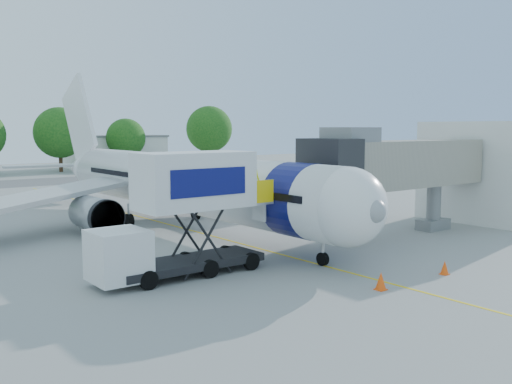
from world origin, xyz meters
TOP-DOWN VIEW (x-y plane):
  - ground at (0.00, 0.00)m, footprint 160.00×160.00m
  - guidance_line at (0.00, 0.00)m, footprint 0.15×70.00m
  - taxiway_strip at (0.00, 42.00)m, footprint 120.00×10.00m
  - aircraft at (0.00, 4.12)m, footprint 34.17×37.73m
  - jet_bridge at (7.99, -7.00)m, footprint 13.90×3.20m
  - terminal_stub at (18.50, -7.00)m, footprint 5.00×8.00m
  - catering_hiloader at (-6.26, -7.00)m, footprint 8.50×2.44m
  - ground_tug at (1.50, -16.46)m, footprint 3.53×2.66m
  - safety_cone_a at (3.11, -14.10)m, footprint 0.39×0.39m
  - safety_cone_b at (-1.07, -13.92)m, footprint 0.46×0.46m
  - outbuilding_right at (22.00, 62.00)m, footprint 16.40×7.40m
  - tree_e at (10.58, 56.34)m, footprint 7.55×7.55m
  - tree_f at (21.69, 57.48)m, footprint 6.33×6.33m
  - tree_g at (37.39, 56.68)m, footprint 8.18×8.18m

SIDE VIEW (x-z plane):
  - ground at x=0.00m, z-range 0.00..0.00m
  - taxiway_strip at x=0.00m, z-range 0.00..0.01m
  - guidance_line at x=0.00m, z-range 0.00..0.01m
  - safety_cone_a at x=3.11m, z-range -0.01..0.61m
  - safety_cone_b at x=-1.07m, z-range -0.02..0.72m
  - ground_tug at x=1.50m, z-range 0.03..1.30m
  - outbuilding_right at x=22.00m, z-range 0.01..5.31m
  - catering_hiloader at x=-6.26m, z-range 0.01..5.51m
  - aircraft at x=0.00m, z-range -2.73..8.62m
  - terminal_stub at x=18.50m, z-range 0.00..7.00m
  - jet_bridge at x=7.99m, z-range 1.04..7.64m
  - tree_f at x=21.69m, z-range 0.86..8.93m
  - tree_e at x=10.58m, z-range 1.03..10.66m
  - tree_g at x=37.39m, z-range 1.11..11.54m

